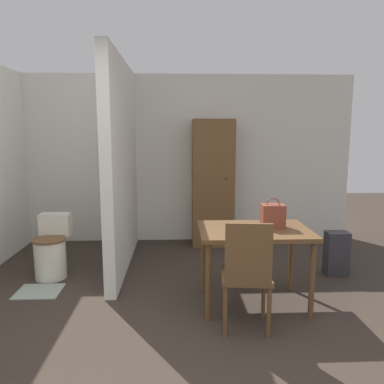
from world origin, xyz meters
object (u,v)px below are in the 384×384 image
at_px(space_heater, 336,253).
at_px(wooden_chair, 247,272).
at_px(wooden_cabinet, 213,183).
at_px(dining_table, 254,238).
at_px(handbag, 273,216).
at_px(toilet, 52,250).

bearing_deg(space_heater, wooden_chair, -136.67).
bearing_deg(space_heater, wooden_cabinet, 135.88).
bearing_deg(dining_table, handbag, 12.91).
bearing_deg(toilet, wooden_chair, -32.93).
xyz_separation_m(wooden_chair, wooden_cabinet, (-0.04, 2.50, 0.40)).
relative_size(dining_table, handbag, 3.60).
bearing_deg(handbag, space_heater, 35.33).
distance_m(toilet, handbag, 2.54).
bearing_deg(toilet, handbag, -17.91).
relative_size(toilet, handbag, 2.41).
height_order(wooden_cabinet, space_heater, wooden_cabinet).
height_order(dining_table, toilet, dining_table).
height_order(toilet, space_heater, toilet).
distance_m(wooden_cabinet, space_heater, 1.97).
distance_m(toilet, wooden_cabinet, 2.39).
bearing_deg(handbag, dining_table, -167.09).
bearing_deg(space_heater, dining_table, -147.73).
distance_m(toilet, space_heater, 3.31).
bearing_deg(handbag, wooden_chair, -122.17).
height_order(dining_table, wooden_chair, wooden_chair).
xyz_separation_m(wooden_chair, toilet, (-2.02, 1.31, -0.21)).
height_order(toilet, wooden_cabinet, wooden_cabinet).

